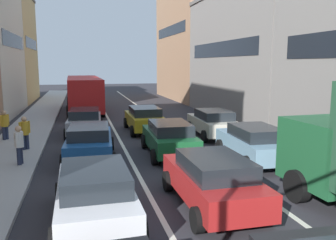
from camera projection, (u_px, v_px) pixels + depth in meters
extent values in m
cube|color=#A6A6A6|center=(30.00, 129.00, 21.65)|extent=(2.60, 64.00, 0.14)
cube|color=silver|center=(112.00, 127.00, 22.85)|extent=(0.16, 60.00, 0.01)
cube|color=silver|center=(164.00, 124.00, 23.66)|extent=(0.16, 60.00, 0.01)
cube|color=black|center=(14.00, 41.00, 27.52)|extent=(0.02, 8.80, 1.10)
cube|color=black|center=(32.00, 44.00, 38.01)|extent=(0.02, 8.80, 1.10)
cube|color=#9E7556|center=(200.00, 38.00, 40.50)|extent=(7.00, 14.57, 13.90)
cube|color=black|center=(170.00, 31.00, 39.56)|extent=(0.02, 11.73, 1.10)
cube|color=gray|center=(263.00, 56.00, 26.81)|extent=(7.00, 14.57, 9.18)
cube|color=black|center=(220.00, 49.00, 25.90)|extent=(0.02, 11.73, 1.10)
cube|color=#1E5933|center=(335.00, 152.00, 10.44)|extent=(2.49, 2.49, 1.90)
cube|color=black|center=(309.00, 132.00, 11.53)|extent=(2.02, 0.11, 0.70)
cylinder|color=black|center=(297.00, 186.00, 10.34)|extent=(0.34, 0.97, 0.96)
cube|color=#A51E1E|center=(212.00, 183.00, 10.02)|extent=(1.81, 4.30, 0.70)
cube|color=#1E2328|center=(215.00, 166.00, 9.74)|extent=(1.59, 2.41, 0.52)
cylinder|color=black|center=(168.00, 181.00, 11.26)|extent=(0.22, 0.64, 0.64)
cylinder|color=black|center=(222.00, 177.00, 11.70)|extent=(0.22, 0.64, 0.64)
cylinder|color=black|center=(197.00, 220.00, 8.46)|extent=(0.22, 0.64, 0.64)
cylinder|color=black|center=(267.00, 212.00, 8.90)|extent=(0.22, 0.64, 0.64)
cube|color=silver|center=(95.00, 197.00, 8.97)|extent=(1.86, 4.32, 0.70)
cube|color=#1E2328|center=(95.00, 178.00, 8.69)|extent=(1.61, 2.43, 0.52)
cylinder|color=black|center=(60.00, 193.00, 10.19)|extent=(0.23, 0.64, 0.64)
cylinder|color=black|center=(124.00, 188.00, 10.65)|extent=(0.23, 0.64, 0.64)
cylinder|color=black|center=(141.00, 232.00, 7.86)|extent=(0.23, 0.64, 0.64)
cube|color=#19592D|center=(169.00, 140.00, 15.73)|extent=(1.95, 4.36, 0.70)
cube|color=#1E2328|center=(170.00, 128.00, 15.45)|extent=(1.67, 2.46, 0.52)
cylinder|color=black|center=(144.00, 141.00, 17.01)|extent=(0.24, 0.65, 0.64)
cylinder|color=black|center=(181.00, 140.00, 17.39)|extent=(0.24, 0.65, 0.64)
cylinder|color=black|center=(154.00, 157.00, 14.19)|extent=(0.24, 0.65, 0.64)
cylinder|color=black|center=(199.00, 155.00, 14.56)|extent=(0.24, 0.65, 0.64)
cube|color=#194C8C|center=(90.00, 144.00, 14.91)|extent=(2.08, 4.41, 0.70)
cube|color=#1E2328|center=(89.00, 132.00, 14.62)|extent=(1.74, 2.51, 0.52)
cylinder|color=black|center=(71.00, 145.00, 16.22)|extent=(0.26, 0.65, 0.64)
cylinder|color=black|center=(111.00, 144.00, 16.54)|extent=(0.26, 0.65, 0.64)
cylinder|color=black|center=(64.00, 163.00, 13.38)|extent=(0.26, 0.65, 0.64)
cylinder|color=black|center=(113.00, 160.00, 13.70)|extent=(0.26, 0.65, 0.64)
cube|color=#B29319|center=(144.00, 120.00, 21.17)|extent=(1.80, 4.30, 0.70)
cube|color=#1E2328|center=(145.00, 111.00, 20.89)|extent=(1.59, 2.41, 0.52)
cylinder|color=black|center=(126.00, 123.00, 22.40)|extent=(0.22, 0.64, 0.64)
cylinder|color=black|center=(154.00, 122.00, 22.84)|extent=(0.22, 0.64, 0.64)
cylinder|color=black|center=(133.00, 131.00, 19.60)|extent=(0.22, 0.64, 0.64)
cylinder|color=black|center=(165.00, 130.00, 20.04)|extent=(0.22, 0.64, 0.64)
cube|color=gray|center=(85.00, 123.00, 20.25)|extent=(2.01, 4.38, 0.70)
cube|color=#1E2328|center=(84.00, 114.00, 19.97)|extent=(1.70, 2.48, 0.52)
cylinder|color=black|center=(70.00, 125.00, 21.55)|extent=(0.25, 0.65, 0.64)
cylinder|color=black|center=(101.00, 124.00, 21.90)|extent=(0.25, 0.65, 0.64)
cylinder|color=black|center=(66.00, 134.00, 18.72)|extent=(0.25, 0.65, 0.64)
cylinder|color=black|center=(102.00, 133.00, 19.07)|extent=(0.25, 0.65, 0.64)
cube|color=#759EB7|center=(253.00, 145.00, 14.70)|extent=(2.00, 4.38, 0.70)
cube|color=#1E2328|center=(256.00, 133.00, 14.42)|extent=(1.70, 2.48, 0.52)
cylinder|color=black|center=(220.00, 146.00, 16.00)|extent=(0.25, 0.65, 0.64)
cylinder|color=black|center=(258.00, 145.00, 16.35)|extent=(0.25, 0.65, 0.64)
cylinder|color=black|center=(247.00, 164.00, 13.16)|extent=(0.25, 0.65, 0.64)
cylinder|color=black|center=(292.00, 162.00, 13.52)|extent=(0.25, 0.65, 0.64)
cube|color=beige|center=(213.00, 124.00, 19.73)|extent=(1.98, 4.37, 0.70)
cube|color=#1E2328|center=(214.00, 115.00, 19.45)|extent=(1.69, 2.47, 0.52)
cylinder|color=black|center=(190.00, 127.00, 21.02)|extent=(0.25, 0.65, 0.64)
cylinder|color=black|center=(219.00, 126.00, 21.39)|extent=(0.25, 0.65, 0.64)
cylinder|color=black|center=(205.00, 136.00, 18.19)|extent=(0.25, 0.65, 0.64)
cylinder|color=black|center=(238.00, 135.00, 18.56)|extent=(0.25, 0.65, 0.64)
cube|color=#B21919|center=(84.00, 92.00, 29.30)|extent=(2.74, 10.55, 2.40)
cube|color=black|center=(84.00, 88.00, 29.25)|extent=(2.75, 9.92, 0.70)
cylinder|color=black|center=(69.00, 102.00, 32.77)|extent=(0.32, 1.01, 1.00)
cylinder|color=black|center=(96.00, 101.00, 33.42)|extent=(0.32, 1.01, 1.00)
cylinder|color=black|center=(69.00, 112.00, 26.16)|extent=(0.32, 1.01, 1.00)
cylinder|color=black|center=(103.00, 111.00, 26.81)|extent=(0.32, 1.01, 1.00)
cylinder|color=#262D47|center=(27.00, 143.00, 16.24)|extent=(0.16, 0.16, 0.82)
cylinder|color=#262D47|center=(24.00, 144.00, 16.10)|extent=(0.16, 0.16, 0.82)
cylinder|color=gold|center=(25.00, 128.00, 16.06)|extent=(0.34, 0.34, 0.60)
sphere|color=tan|center=(24.00, 119.00, 15.99)|extent=(0.24, 0.24, 0.24)
cylinder|color=gold|center=(29.00, 127.00, 16.22)|extent=(0.10, 0.10, 0.55)
cylinder|color=gold|center=(20.00, 128.00, 15.88)|extent=(0.10, 0.10, 0.55)
cylinder|color=#262D47|center=(7.00, 134.00, 18.36)|extent=(0.16, 0.16, 0.82)
cylinder|color=#262D47|center=(4.00, 135.00, 18.20)|extent=(0.16, 0.16, 0.82)
cylinder|color=gold|center=(4.00, 121.00, 18.17)|extent=(0.34, 0.34, 0.60)
sphere|color=tan|center=(4.00, 113.00, 18.10)|extent=(0.24, 0.24, 0.24)
cylinder|color=gold|center=(8.00, 120.00, 18.36)|extent=(0.10, 0.10, 0.55)
cylinder|color=gold|center=(1.00, 121.00, 17.97)|extent=(0.10, 0.10, 0.55)
cylinder|color=#262D47|center=(19.00, 158.00, 13.68)|extent=(0.16, 0.16, 0.82)
cylinder|color=#262D47|center=(21.00, 157.00, 13.86)|extent=(0.16, 0.16, 0.82)
cylinder|color=silver|center=(19.00, 139.00, 13.66)|extent=(0.34, 0.34, 0.60)
sphere|color=tan|center=(18.00, 129.00, 13.59)|extent=(0.24, 0.24, 0.24)
cylinder|color=silver|center=(16.00, 140.00, 13.44)|extent=(0.10, 0.10, 0.55)
cylinder|color=silver|center=(21.00, 138.00, 13.87)|extent=(0.10, 0.10, 0.55)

